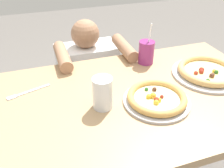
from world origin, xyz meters
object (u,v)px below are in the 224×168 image
at_px(fork, 27,92).
at_px(diner_seated, 89,87).
at_px(pizza_far, 207,72).
at_px(water_cup_clear, 103,93).
at_px(pizza_near, 157,98).
at_px(drink_cup_colored, 146,52).

distance_m(fork, diner_seated, 0.71).
bearing_deg(fork, pizza_far, -8.42).
distance_m(water_cup_clear, fork, 0.37).
bearing_deg(pizza_far, fork, 171.58).
xyz_separation_m(pizza_near, fork, (-0.53, 0.25, -0.02)).
distance_m(pizza_far, water_cup_clear, 0.59).
relative_size(water_cup_clear, diner_seated, 0.16).
height_order(pizza_near, pizza_far, pizza_far).
xyz_separation_m(drink_cup_colored, diner_seated, (-0.25, 0.37, -0.42)).
distance_m(drink_cup_colored, diner_seated, 0.61).
relative_size(pizza_far, drink_cup_colored, 1.59).
height_order(pizza_far, fork, pizza_far).
distance_m(pizza_near, pizza_far, 0.37).
height_order(pizza_far, drink_cup_colored, drink_cup_colored).
xyz_separation_m(fork, diner_seated, (0.39, 0.47, -0.36)).
xyz_separation_m(pizza_far, water_cup_clear, (-0.58, -0.08, 0.05)).
relative_size(drink_cup_colored, diner_seated, 0.25).
bearing_deg(pizza_far, diner_seated, 129.45).
relative_size(pizza_far, diner_seated, 0.39).
relative_size(pizza_near, drink_cup_colored, 1.31).
bearing_deg(drink_cup_colored, diner_seated, 124.10).
distance_m(drink_cup_colored, fork, 0.65).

